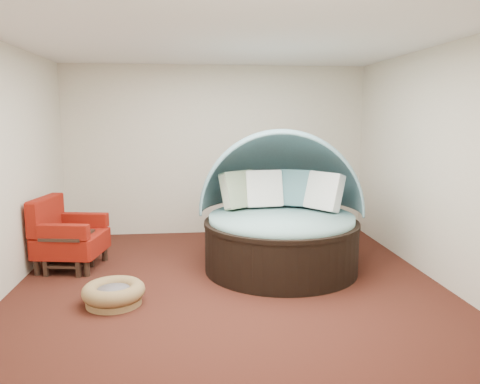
{
  "coord_description": "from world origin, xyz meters",
  "views": [
    {
      "loc": [
        -0.42,
        -5.34,
        1.97
      ],
      "look_at": [
        0.2,
        0.6,
        1.0
      ],
      "focal_mm": 35.0,
      "sensor_mm": 36.0,
      "label": 1
    }
  ],
  "objects": [
    {
      "name": "wall_right",
      "position": [
        2.5,
        0.0,
        1.4
      ],
      "size": [
        0.0,
        5.0,
        5.0
      ],
      "primitive_type": "plane",
      "rotation": [
        1.57,
        0.0,
        -1.57
      ],
      "color": "beige",
      "rests_on": "floor"
    },
    {
      "name": "wall_left",
      "position": [
        -2.5,
        0.0,
        1.4
      ],
      "size": [
        0.0,
        5.0,
        5.0
      ],
      "primitive_type": "plane",
      "rotation": [
        1.57,
        0.0,
        1.57
      ],
      "color": "beige",
      "rests_on": "floor"
    },
    {
      "name": "side_table",
      "position": [
        -2.0,
        0.62,
        0.32
      ],
      "size": [
        0.6,
        0.6,
        0.5
      ],
      "rotation": [
        0.0,
        0.0,
        -0.18
      ],
      "color": "black",
      "rests_on": "floor"
    },
    {
      "name": "pet_basket",
      "position": [
        -1.26,
        -0.52,
        0.12
      ],
      "size": [
        0.83,
        0.83,
        0.23
      ],
      "rotation": [
        0.0,
        0.0,
        -0.32
      ],
      "color": "brown",
      "rests_on": "floor"
    },
    {
      "name": "floor",
      "position": [
        0.0,
        0.0,
        0.0
      ],
      "size": [
        5.0,
        5.0,
        0.0
      ],
      "primitive_type": "plane",
      "color": "#421A13",
      "rests_on": "ground"
    },
    {
      "name": "wall_front",
      "position": [
        0.0,
        -2.5,
        1.4
      ],
      "size": [
        5.0,
        0.0,
        5.0
      ],
      "primitive_type": "plane",
      "rotation": [
        -1.57,
        0.0,
        0.0
      ],
      "color": "beige",
      "rests_on": "floor"
    },
    {
      "name": "canopy_daybed",
      "position": [
        0.73,
        0.54,
        0.84
      ],
      "size": [
        2.33,
        2.27,
        1.82
      ],
      "rotation": [
        0.0,
        0.0,
        -0.16
      ],
      "color": "black",
      "rests_on": "floor"
    },
    {
      "name": "ceiling",
      "position": [
        0.0,
        0.0,
        2.8
      ],
      "size": [
        5.0,
        5.0,
        0.0
      ],
      "primitive_type": "plane",
      "rotation": [
        3.14,
        0.0,
        0.0
      ],
      "color": "white",
      "rests_on": "wall_back"
    },
    {
      "name": "red_armchair",
      "position": [
        -2.06,
        0.79,
        0.43
      ],
      "size": [
        0.92,
        0.92,
        0.94
      ],
      "rotation": [
        0.0,
        0.0,
        -0.17
      ],
      "color": "black",
      "rests_on": "floor"
    },
    {
      "name": "wall_back",
      "position": [
        0.0,
        2.5,
        1.4
      ],
      "size": [
        5.0,
        0.0,
        5.0
      ],
      "primitive_type": "plane",
      "rotation": [
        1.57,
        0.0,
        0.0
      ],
      "color": "beige",
      "rests_on": "floor"
    }
  ]
}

